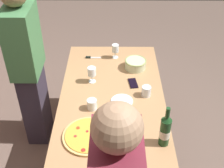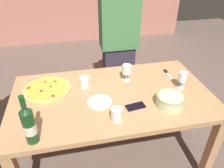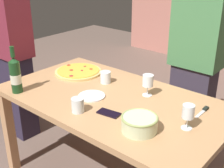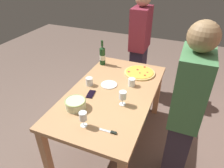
{
  "view_description": "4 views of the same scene",
  "coord_description": "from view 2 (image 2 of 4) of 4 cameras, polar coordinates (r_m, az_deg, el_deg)",
  "views": [
    {
      "loc": [
        -2.03,
        -0.01,
        2.4
      ],
      "look_at": [
        0.0,
        0.0,
        0.85
      ],
      "focal_mm": 47.95,
      "sensor_mm": 36.0,
      "label": 1
    },
    {
      "loc": [
        -0.29,
        -1.36,
        1.76
      ],
      "look_at": [
        0.0,
        0.0,
        0.85
      ],
      "focal_mm": 34.21,
      "sensor_mm": 36.0,
      "label": 2
    },
    {
      "loc": [
        1.21,
        -1.42,
        1.67
      ],
      "look_at": [
        0.0,
        0.0,
        0.85
      ],
      "focal_mm": 48.15,
      "sensor_mm": 36.0,
      "label": 3
    },
    {
      "loc": [
        1.72,
        0.7,
        2.03
      ],
      "look_at": [
        0.0,
        0.0,
        0.85
      ],
      "focal_mm": 32.76,
      "sensor_mm": 36.0,
      "label": 4
    }
  ],
  "objects": [
    {
      "name": "pizza_knife",
      "position": [
        2.06,
        14.5,
        2.84
      ],
      "size": [
        0.02,
        0.16,
        0.02
      ],
      "color": "silver",
      "rests_on": "dining_table"
    },
    {
      "name": "person_guest_left",
      "position": [
        2.38,
        1.8,
        10.68
      ],
      "size": [
        0.4,
        0.24,
        1.67
      ],
      "rotation": [
        0.0,
        0.0,
        -1.87
      ],
      "color": "#332C3A",
      "rests_on": "ground"
    },
    {
      "name": "dining_table",
      "position": [
        1.77,
        0.0,
        -5.21
      ],
      "size": [
        1.6,
        0.9,
        0.75
      ],
      "color": "tan",
      "rests_on": "ground"
    },
    {
      "name": "wine_bottle",
      "position": [
        1.35,
        -21.29,
        -10.13
      ],
      "size": [
        0.08,
        0.08,
        0.34
      ],
      "color": "#1A421D",
      "rests_on": "dining_table"
    },
    {
      "name": "cup_ceramic",
      "position": [
        1.8,
        -7.36,
        0.57
      ],
      "size": [
        0.08,
        0.08,
        0.09
      ],
      "primitive_type": "cylinder",
      "color": "white",
      "rests_on": "dining_table"
    },
    {
      "name": "wine_glass_near_pizza",
      "position": [
        1.83,
        18.36,
        1.55
      ],
      "size": [
        0.07,
        0.07,
        0.15
      ],
      "color": "white",
      "rests_on": "dining_table"
    },
    {
      "name": "cup_amber",
      "position": [
        1.46,
        1.25,
        -8.11
      ],
      "size": [
        0.08,
        0.08,
        0.09
      ],
      "primitive_type": "cylinder",
      "color": "white",
      "rests_on": "dining_table"
    },
    {
      "name": "cell_phone",
      "position": [
        1.6,
        6.27,
        -5.97
      ],
      "size": [
        0.15,
        0.09,
        0.01
      ],
      "primitive_type": "cube",
      "rotation": [
        0.0,
        0.0,
        1.72
      ],
      "color": "black",
      "rests_on": "dining_table"
    },
    {
      "name": "pizza",
      "position": [
        1.84,
        -16.96,
        -1.27
      ],
      "size": [
        0.39,
        0.39,
        0.03
      ],
      "color": "#E1BB6E",
      "rests_on": "dining_table"
    },
    {
      "name": "ground_plane",
      "position": [
        2.24,
        0.0,
        -18.49
      ],
      "size": [
        8.0,
        8.0,
        0.0
      ],
      "primitive_type": "plane",
      "color": "brown"
    },
    {
      "name": "serving_bowl",
      "position": [
        1.63,
        15.29,
        -4.15
      ],
      "size": [
        0.21,
        0.21,
        0.09
      ],
      "color": "beige",
      "rests_on": "dining_table"
    },
    {
      "name": "wine_glass_by_bottle",
      "position": [
        1.85,
        3.96,
        3.84
      ],
      "size": [
        0.08,
        0.08,
        0.15
      ],
      "color": "white",
      "rests_on": "dining_table"
    },
    {
      "name": "side_plate",
      "position": [
        1.63,
        -3.31,
        -4.81
      ],
      "size": [
        0.19,
        0.19,
        0.01
      ],
      "primitive_type": "cylinder",
      "color": "white",
      "rests_on": "dining_table"
    }
  ]
}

